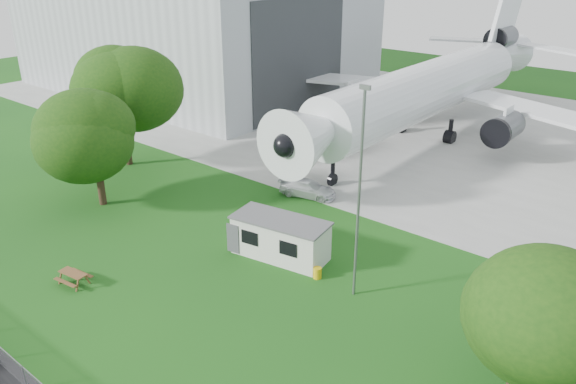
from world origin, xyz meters
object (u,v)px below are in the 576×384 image
Objects in this scene: hangar at (193,16)px; airliner at (433,85)px; site_cabin at (281,238)px; picnic_west at (75,284)px.

hangar is 0.90× the size of airliner.
picnic_west is at bearing -125.71° from site_cabin.
airliner is 26.52× the size of picnic_west.
hangar reaches higher than site_cabin.
hangar reaches higher than airliner.
site_cabin is at bearing -35.99° from hangar.
airliner is at bearing -0.22° from hangar.
hangar is 23.89× the size of picnic_west.
airliner is at bearing 98.23° from site_cabin.
picnic_west is at bearing -94.59° from airliner.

